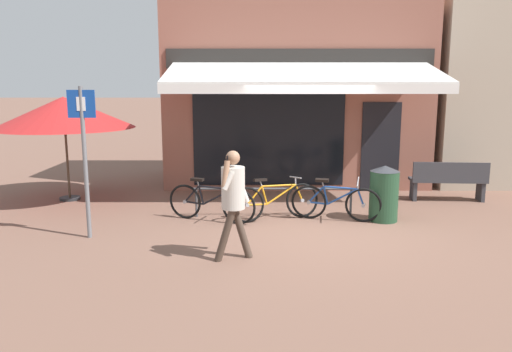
% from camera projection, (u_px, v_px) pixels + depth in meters
% --- Properties ---
extents(ground_plane, '(160.00, 160.00, 0.00)m').
position_uv_depth(ground_plane, '(314.00, 228.00, 8.86)').
color(ground_plane, brown).
extents(shop_front, '(6.41, 4.98, 5.08)m').
position_uv_depth(shop_front, '(294.00, 83.00, 12.89)').
color(shop_front, '#8E5647').
rests_on(shop_front, ground_plane).
extents(neighbour_building, '(5.05, 4.00, 4.50)m').
position_uv_depth(neighbour_building, '(512.00, 94.00, 13.46)').
color(neighbour_building, tan).
rests_on(neighbour_building, ground_plane).
extents(bike_rack_rail, '(3.06, 0.04, 0.57)m').
position_uv_depth(bike_rack_rail, '(273.00, 193.00, 9.52)').
color(bike_rack_rail, '#47494F').
rests_on(bike_rack_rail, ground_plane).
extents(bicycle_black, '(1.66, 0.75, 0.80)m').
position_uv_depth(bicycle_black, '(211.00, 202.00, 9.21)').
color(bicycle_black, black).
rests_on(bicycle_black, ground_plane).
extents(bicycle_orange, '(1.71, 0.80, 0.82)m').
position_uv_depth(bicycle_orange, '(274.00, 201.00, 9.34)').
color(bicycle_orange, black).
rests_on(bicycle_orange, ground_plane).
extents(bicycle_blue, '(1.65, 0.68, 0.83)m').
position_uv_depth(bicycle_blue, '(335.00, 202.00, 9.24)').
color(bicycle_blue, black).
rests_on(bicycle_blue, ground_plane).
extents(pedestrian_adult, '(0.57, 0.55, 1.61)m').
position_uv_depth(pedestrian_adult, '(233.00, 193.00, 7.11)').
color(pedestrian_adult, '#47382D').
rests_on(pedestrian_adult, ground_plane).
extents(litter_bin, '(0.54, 0.54, 1.04)m').
position_uv_depth(litter_bin, '(384.00, 193.00, 9.24)').
color(litter_bin, '#23472D').
rests_on(litter_bin, ground_plane).
extents(parking_sign, '(0.44, 0.07, 2.49)m').
position_uv_depth(parking_sign, '(84.00, 147.00, 8.03)').
color(parking_sign, slate).
rests_on(parking_sign, ground_plane).
extents(cafe_parasol, '(2.97, 2.97, 2.25)m').
position_uv_depth(cafe_parasol, '(64.00, 113.00, 10.65)').
color(cafe_parasol, '#4C3D2D').
rests_on(cafe_parasol, ground_plane).
extents(park_bench, '(1.63, 0.55, 0.87)m').
position_uv_depth(park_bench, '(448.00, 180.00, 10.81)').
color(park_bench, '#38383D').
rests_on(park_bench, ground_plane).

